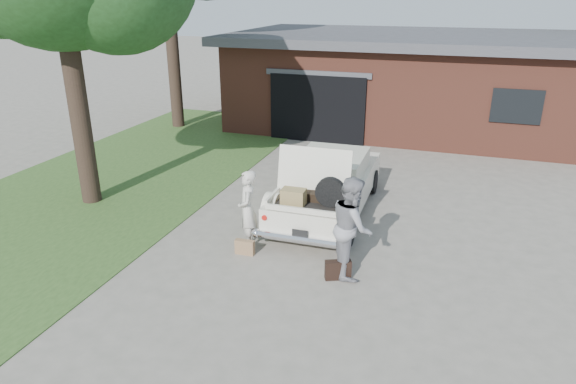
% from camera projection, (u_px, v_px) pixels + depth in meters
% --- Properties ---
extents(ground, '(90.00, 90.00, 0.00)m').
position_uv_depth(ground, '(278.00, 257.00, 9.77)').
color(ground, gray).
rests_on(ground, ground).
extents(grass_strip, '(6.00, 16.00, 0.02)m').
position_uv_depth(grass_strip, '(127.00, 175.00, 14.06)').
color(grass_strip, '#2D4C1E').
rests_on(grass_strip, ground).
extents(house, '(12.80, 7.80, 3.30)m').
position_uv_depth(house, '(408.00, 79.00, 18.98)').
color(house, brown).
rests_on(house, ground).
extents(sedan, '(1.85, 4.56, 1.87)m').
position_uv_depth(sedan, '(328.00, 185.00, 11.51)').
color(sedan, silver).
rests_on(sedan, ground).
extents(woman_left, '(0.56, 0.67, 1.56)m').
position_uv_depth(woman_left, '(248.00, 209.00, 9.93)').
color(woman_left, beige).
rests_on(woman_left, ground).
extents(woman_right, '(0.94, 1.06, 1.81)m').
position_uv_depth(woman_right, '(352.00, 226.00, 8.90)').
color(woman_right, gray).
rests_on(woman_right, ground).
extents(suitcase_left, '(0.38, 0.13, 0.29)m').
position_uv_depth(suitcase_left, '(245.00, 247.00, 9.82)').
color(suitcase_left, '#99724D').
rests_on(suitcase_left, ground).
extents(suitcase_right, '(0.47, 0.32, 0.35)m').
position_uv_depth(suitcase_right, '(338.00, 270.00, 8.96)').
color(suitcase_right, black).
rests_on(suitcase_right, ground).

